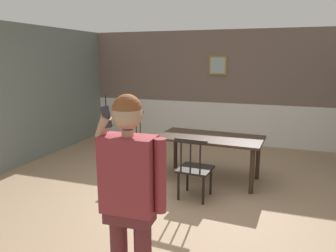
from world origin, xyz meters
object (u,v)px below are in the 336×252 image
at_px(chair_by_doorway, 194,168).
at_px(person_figure, 130,190).
at_px(dining_table, 210,142).
at_px(chair_near_window, 144,144).

height_order(chair_by_doorway, person_figure, person_figure).
xyz_separation_m(dining_table, chair_by_doorway, (-0.05, -0.81, -0.19)).
height_order(chair_near_window, chair_by_doorway, chair_near_window).
relative_size(chair_by_doorway, person_figure, 0.53).
xyz_separation_m(chair_near_window, person_figure, (1.23, -3.06, 0.54)).
relative_size(dining_table, chair_by_doorway, 1.87).
relative_size(chair_near_window, chair_by_doorway, 1.13).
xyz_separation_m(chair_near_window, chair_by_doorway, (1.17, -0.89, -0.02)).
bearing_deg(dining_table, chair_near_window, 176.21).
bearing_deg(chair_near_window, chair_by_doorway, 61.96).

